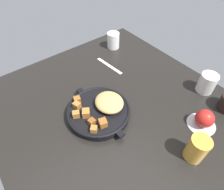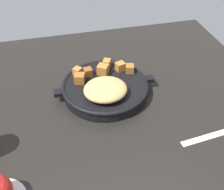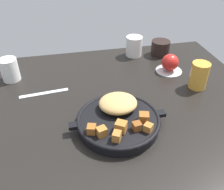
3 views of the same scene
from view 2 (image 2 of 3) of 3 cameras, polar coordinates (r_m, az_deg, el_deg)
The scene contains 3 objects.
ground_plane at distance 76.51cm, azimuth -2.10°, elevation -4.20°, with size 102.00×92.18×2.40cm, color black.
cast_iron_skillet at distance 79.53cm, azimuth -1.42°, elevation 1.56°, with size 29.26×24.92×7.28cm.
butter_knife at distance 74.02cm, azimuth 19.90°, elevation -7.77°, with size 17.28×1.60×0.36cm, color silver.
Camera 2 is at (10.31, 53.47, 52.54)cm, focal length 44.67 mm.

